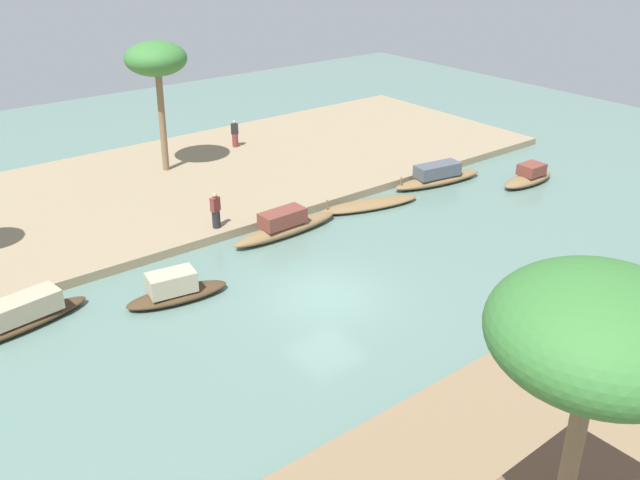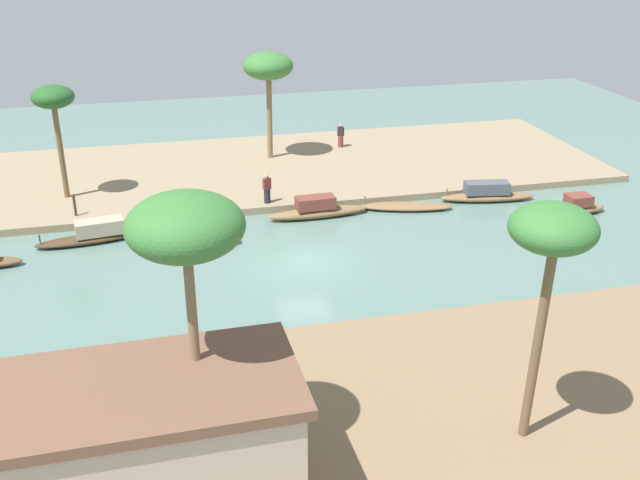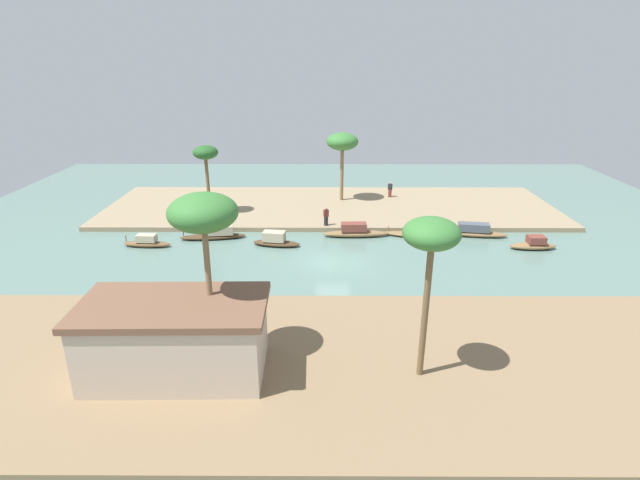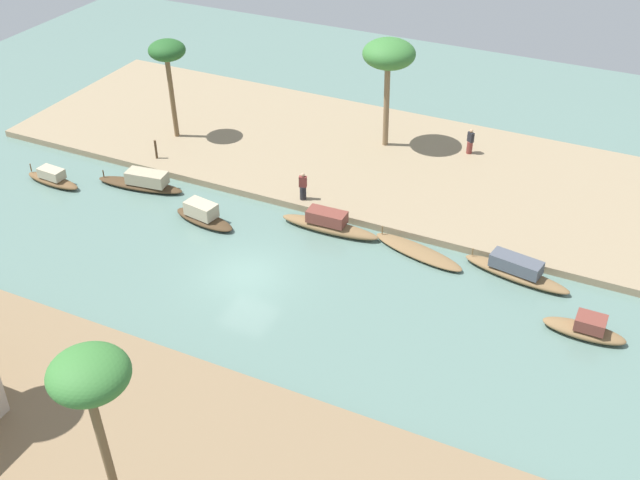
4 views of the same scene
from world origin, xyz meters
The scene contains 18 objects.
river_water centered at (0.00, 0.00, 0.00)m, with size 68.80×68.80×0.00m, color slate.
riverbank_left centered at (0.00, -13.17, 0.20)m, with size 42.46×13.72×0.39m, color #937F60.
riverbank_right centered at (0.00, 13.17, 0.20)m, with size 42.46×13.72×0.39m, color #846B4C.
sampan_near_left_bank centered at (-15.38, -2.50, 0.38)m, with size 3.55×1.14×1.05m.
sampan_foreground centered at (9.41, -4.68, 0.42)m, with size 5.33×1.84×1.09m.
sampan_with_tall_canopy centered at (-6.80, -5.18, 0.18)m, with size 5.17×2.40×0.77m.
sampan_downstream_large centered at (14.35, -2.86, 0.37)m, with size 3.74×1.15×0.99m.
sampan_upstream_small centered at (-1.90, -5.21, 0.43)m, with size 5.39×1.22×1.16m.
sampan_with_red_awning centered at (-11.64, -5.36, 0.43)m, with size 5.38×1.92×1.10m.
sampan_midstream centered at (4.41, -3.12, 0.43)m, with size 3.86×1.75×1.15m.
person_on_near_bank centered at (-6.09, -16.09, 1.07)m, with size 0.49×0.49×1.57m.
person_by_mooring centered at (0.46, -6.96, 1.09)m, with size 0.47×0.44×1.60m.
mooring_post centered at (10.41, -7.44, 0.97)m, with size 0.14×0.14×1.16m, color #4C3823.
palm_tree_left_near centered at (-1.13, -14.87, 6.08)m, with size 3.06×3.06×6.66m.
palm_tree_left_far centered at (11.02, -10.37, 5.75)m, with size 2.20×2.20×6.18m.
palm_tree_right_tall centered at (-3.64, 14.25, 6.94)m, with size 2.37×2.37×7.44m.
palm_tree_right_short centered at (5.83, 13.10, 7.57)m, with size 3.00×3.00×8.13m.
riverside_building centered at (7.30, 13.96, 2.14)m, with size 8.26×4.50×3.46m.
Camera 3 is at (0.78, 33.28, 13.90)m, focal length 28.10 mm.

